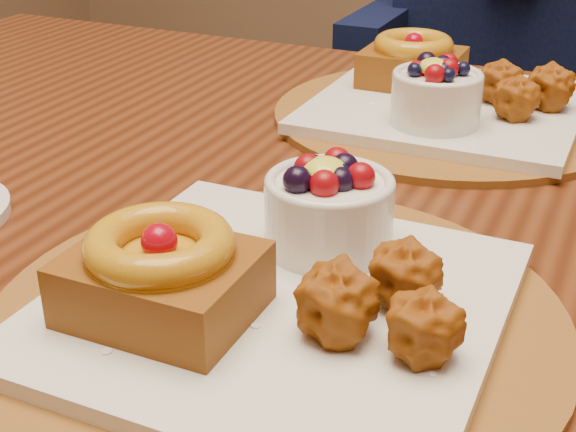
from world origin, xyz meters
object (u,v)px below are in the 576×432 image
object	(u,v)px
place_setting_far	(444,98)
chair_far	(544,128)
dining_table	(379,270)
place_setting_near	(276,283)

from	to	relation	value
place_setting_far	chair_far	xyz separation A→B (m)	(0.04, 0.68, -0.26)
dining_table	place_setting_far	size ratio (longest dim) A/B	4.21
place_setting_near	chair_far	bearing A→B (deg)	88.01
dining_table	chair_far	size ratio (longest dim) A/B	1.69
place_setting_near	chair_far	world-z (taller)	chair_far
dining_table	place_setting_far	distance (m)	0.24
place_setting_far	chair_far	distance (m)	0.73
place_setting_near	place_setting_far	size ratio (longest dim) A/B	1.00
dining_table	chair_far	xyz separation A→B (m)	(0.04, 0.90, -0.15)
dining_table	place_setting_near	size ratio (longest dim) A/B	4.21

